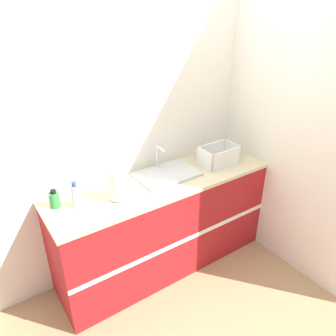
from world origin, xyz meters
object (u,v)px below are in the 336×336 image
sink (167,173)px  bottle_green (54,199)px  dish_rack (218,157)px  paper_towel_roll (118,185)px  bottle_clear (76,196)px

sink → bottle_green: (-0.94, 0.05, 0.05)m
sink → dish_rack: sink is taller
sink → paper_towel_roll: bearing=-168.2°
sink → paper_towel_roll: size_ratio=2.17×
paper_towel_roll → bottle_clear: bearing=165.2°
sink → bottle_green: size_ratio=3.66×
paper_towel_roll → dish_rack: paper_towel_roll is taller
bottle_clear → paper_towel_roll: bearing=-14.8°
sink → bottle_clear: 0.82m
paper_towel_roll → bottle_clear: paper_towel_roll is taller
paper_towel_roll → bottle_clear: 0.31m
paper_towel_roll → bottle_green: 0.46m
sink → dish_rack: bearing=-9.1°
bottle_clear → bottle_green: bearing=148.0°
dish_rack → paper_towel_roll: bearing=-178.6°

